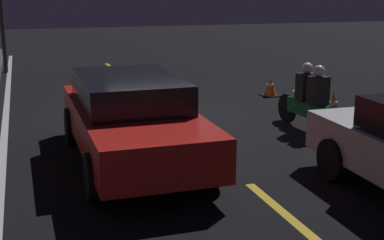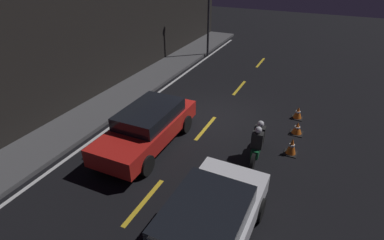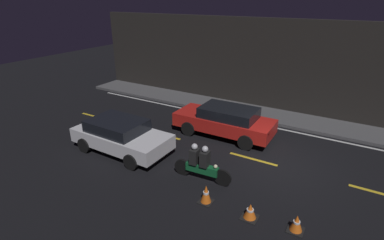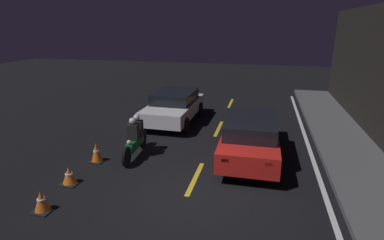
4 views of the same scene
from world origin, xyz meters
The scene contains 14 objects.
ground_plane centered at (0.00, 0.00, 0.00)m, with size 56.00×56.00×0.00m, color black.
raised_curb centered at (0.00, 4.80, 0.08)m, with size 28.00×2.08×0.16m.
building_front centered at (0.00, 5.98, 2.52)m, with size 28.00×0.30×5.04m.
lane_dash_a centered at (-10.00, 0.00, 0.00)m, with size 2.00×0.14×0.01m.
lane_dash_b centered at (-5.50, 0.00, 0.00)m, with size 2.00×0.14×0.01m.
lane_dash_c centered at (-1.00, 0.00, 0.00)m, with size 2.00×0.14×0.01m.
lane_dash_d centered at (3.50, 0.00, 0.00)m, with size 2.00×0.14×0.01m.
lane_solid_kerb centered at (0.00, 3.51, 0.00)m, with size 25.20×0.14×0.01m.
sedan_white centered at (-6.06, -2.15, 0.74)m, with size 4.20×2.06×1.37m.
taxi_red centered at (-2.94, 1.44, 0.77)m, with size 4.59×1.91×1.42m.
motorcycle centered at (-2.13, -2.34, 0.65)m, with size 2.19×0.41×1.38m.
traffic_cone_near centered at (-1.36, -3.37, 0.31)m, with size 0.44×0.44×0.63m.
traffic_cone_mid centered at (0.11, -3.35, 0.24)m, with size 0.49×0.49×0.50m.
traffic_cone_far centered at (1.41, -3.19, 0.25)m, with size 0.46×0.46×0.52m.
Camera 3 is at (2.24, -10.33, 6.12)m, focal length 28.00 mm.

